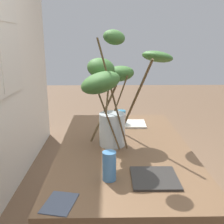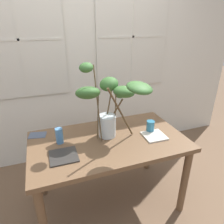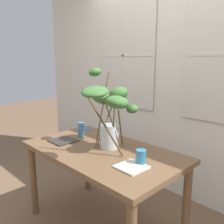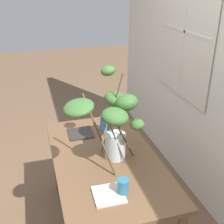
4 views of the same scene
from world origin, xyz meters
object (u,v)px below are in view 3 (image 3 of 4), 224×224
plate_square_right (132,167)px  vase_with_branches (109,109)px  dining_table (102,161)px  drinking_glass_blue_left (81,129)px  drinking_glass_blue_right (141,157)px  plate_square_left (63,141)px

plate_square_right → vase_with_branches: bearing=158.7°
dining_table → drinking_glass_blue_left: 0.47m
drinking_glass_blue_right → plate_square_right: (-0.01, -0.10, -0.05)m
vase_with_branches → plate_square_left: bearing=-158.1°
vase_with_branches → plate_square_right: bearing=-21.3°
vase_with_branches → drinking_glass_blue_left: 0.53m
plate_square_left → plate_square_right: bearing=1.7°
dining_table → plate_square_left: plate_square_left is taller
vase_with_branches → drinking_glass_blue_right: 0.51m
vase_with_branches → plate_square_right: size_ratio=3.55×
dining_table → plate_square_right: (0.42, -0.09, 0.11)m
vase_with_branches → plate_square_right: 0.55m
vase_with_branches → drinking_glass_blue_left: size_ratio=4.99×
vase_with_branches → plate_square_left: 0.60m
drinking_glass_blue_left → plate_square_left: bearing=-89.6°
drinking_glass_blue_left → drinking_glass_blue_right: 0.86m
vase_with_branches → drinking_glass_blue_right: vase_with_branches is taller
dining_table → drinking_glass_blue_left: size_ratio=9.88×
drinking_glass_blue_left → plate_square_right: drinking_glass_blue_left is taller
vase_with_branches → drinking_glass_blue_left: bearing=175.3°
plate_square_right → drinking_glass_blue_left: bearing=167.2°
drinking_glass_blue_right → plate_square_right: drinking_glass_blue_right is taller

